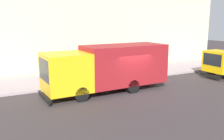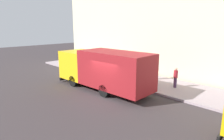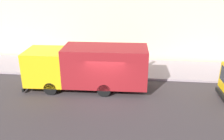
{
  "view_description": "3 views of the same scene",
  "coord_description": "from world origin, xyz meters",
  "px_view_note": "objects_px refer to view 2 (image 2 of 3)",
  "views": [
    {
      "loc": [
        -13.42,
        8.57,
        4.73
      ],
      "look_at": [
        1.39,
        0.96,
        1.38
      ],
      "focal_mm": 39.85,
      "sensor_mm": 36.0,
      "label": 1
    },
    {
      "loc": [
        -8.86,
        -9.65,
        4.92
      ],
      "look_at": [
        1.4,
        0.73,
        1.62
      ],
      "focal_mm": 31.58,
      "sensor_mm": 36.0,
      "label": 2
    },
    {
      "loc": [
        -14.31,
        -1.97,
        7.61
      ],
      "look_at": [
        0.7,
        -0.35,
        1.64
      ],
      "focal_mm": 38.87,
      "sensor_mm": 36.0,
      "label": 3
    }
  ],
  "objects_px": {
    "large_utility_truck": "(103,68)",
    "pedestrian_walking": "(125,71)",
    "pedestrian_standing": "(150,70)",
    "street_sign_post": "(136,69)",
    "pedestrian_third": "(176,77)"
  },
  "relations": [
    {
      "from": "large_utility_truck",
      "to": "pedestrian_walking",
      "type": "relative_size",
      "value": 5.3
    },
    {
      "from": "pedestrian_walking",
      "to": "pedestrian_standing",
      "type": "relative_size",
      "value": 0.94
    },
    {
      "from": "pedestrian_walking",
      "to": "street_sign_post",
      "type": "xyz_separation_m",
      "value": [
        -0.46,
        -1.62,
        0.57
      ]
    },
    {
      "from": "pedestrian_third",
      "to": "street_sign_post",
      "type": "relative_size",
      "value": 0.67
    },
    {
      "from": "pedestrian_standing",
      "to": "street_sign_post",
      "type": "xyz_separation_m",
      "value": [
        -2.24,
        -0.24,
        0.51
      ]
    },
    {
      "from": "pedestrian_walking",
      "to": "pedestrian_standing",
      "type": "xyz_separation_m",
      "value": [
        1.78,
        -1.37,
        0.05
      ]
    },
    {
      "from": "pedestrian_third",
      "to": "street_sign_post",
      "type": "xyz_separation_m",
      "value": [
        -1.82,
        2.48,
        0.57
      ]
    },
    {
      "from": "pedestrian_third",
      "to": "large_utility_truck",
      "type": "bearing_deg",
      "value": -127.46
    },
    {
      "from": "large_utility_truck",
      "to": "pedestrian_third",
      "type": "bearing_deg",
      "value": -46.79
    },
    {
      "from": "pedestrian_third",
      "to": "pedestrian_walking",
      "type": "bearing_deg",
      "value": -154.27
    },
    {
      "from": "pedestrian_walking",
      "to": "pedestrian_third",
      "type": "relative_size",
      "value": 1.01
    },
    {
      "from": "large_utility_truck",
      "to": "pedestrian_walking",
      "type": "bearing_deg",
      "value": 0.46
    },
    {
      "from": "pedestrian_standing",
      "to": "street_sign_post",
      "type": "relative_size",
      "value": 0.72
    },
    {
      "from": "street_sign_post",
      "to": "pedestrian_third",
      "type": "bearing_deg",
      "value": -53.64
    },
    {
      "from": "pedestrian_walking",
      "to": "pedestrian_standing",
      "type": "distance_m",
      "value": 2.25
    }
  ]
}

